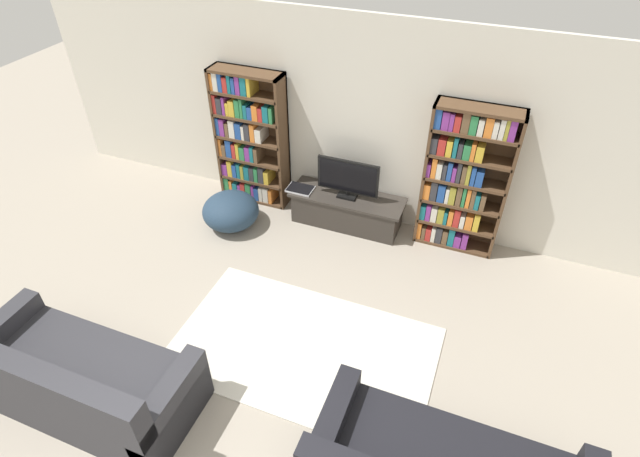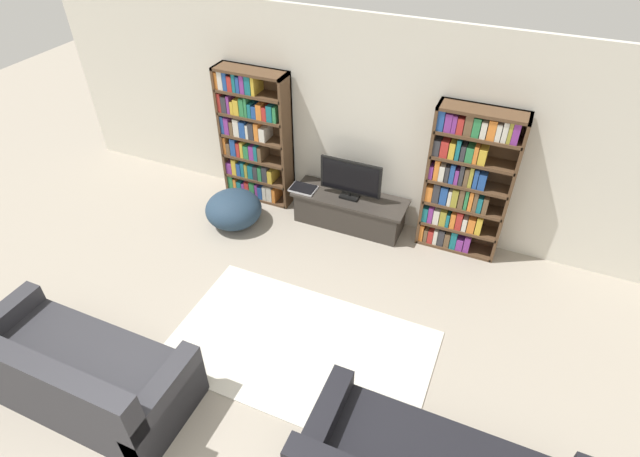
# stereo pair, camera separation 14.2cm
# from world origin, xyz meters

# --- Properties ---
(wall_back) EXTENTS (8.80, 0.06, 2.60)m
(wall_back) POSITION_xyz_m (0.00, 4.23, 1.30)
(wall_back) COLOR silver
(wall_back) RESTS_ON ground_plane
(bookshelf_left) EXTENTS (0.95, 0.30, 1.84)m
(bookshelf_left) POSITION_xyz_m (-1.49, 4.05, 0.91)
(bookshelf_left) COLOR #513823
(bookshelf_left) RESTS_ON ground_plane
(bookshelf_right) EXTENTS (0.95, 0.30, 1.84)m
(bookshelf_right) POSITION_xyz_m (1.28, 4.05, 0.93)
(bookshelf_right) COLOR #513823
(bookshelf_right) RESTS_ON ground_plane
(tv_stand) EXTENTS (1.47, 0.49, 0.43)m
(tv_stand) POSITION_xyz_m (-0.06, 3.92, 0.22)
(tv_stand) COLOR #332D28
(tv_stand) RESTS_ON ground_plane
(television) EXTENTS (0.79, 0.16, 0.52)m
(television) POSITION_xyz_m (-0.06, 3.91, 0.71)
(television) COLOR black
(television) RESTS_ON tv_stand
(laptop) EXTENTS (0.33, 0.24, 0.03)m
(laptop) POSITION_xyz_m (-0.67, 3.84, 0.45)
(laptop) COLOR silver
(laptop) RESTS_ON tv_stand
(area_rug) EXTENTS (2.58, 1.54, 0.02)m
(area_rug) POSITION_xyz_m (0.22, 1.81, 0.01)
(area_rug) COLOR beige
(area_rug) RESTS_ON ground_plane
(couch_left_sectional) EXTENTS (2.03, 0.90, 0.91)m
(couch_left_sectional) POSITION_xyz_m (-1.37, 0.56, 0.30)
(couch_left_sectional) COLOR #2D2D33
(couch_left_sectional) RESTS_ON ground_plane
(beanbag_ottoman) EXTENTS (0.73, 0.73, 0.45)m
(beanbag_ottoman) POSITION_xyz_m (-1.45, 3.34, 0.23)
(beanbag_ottoman) COLOR #23384C
(beanbag_ottoman) RESTS_ON ground_plane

